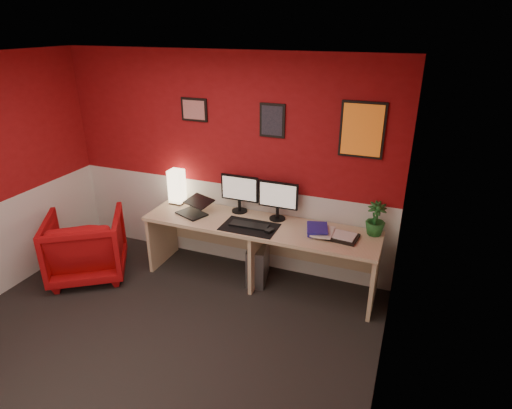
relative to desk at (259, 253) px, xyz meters
name	(u,v)px	position (x,y,z in m)	size (l,w,h in m)	color
ground	(148,348)	(-0.56, -1.41, -0.36)	(4.00, 3.50, 0.01)	black
ceiling	(111,63)	(-0.56, -1.41, 2.13)	(4.00, 3.50, 0.01)	white
wall_back	(225,164)	(-0.56, 0.34, 0.89)	(4.00, 0.01, 2.50)	maroon
wall_right	(390,276)	(1.44, -1.41, 0.89)	(0.01, 3.50, 2.50)	maroon
wainscot_back	(226,222)	(-0.56, 0.34, 0.14)	(4.00, 0.01, 1.00)	silver
wainscot_right	(376,365)	(1.43, -1.41, 0.14)	(0.01, 3.50, 1.00)	silver
desk	(259,253)	(0.00, 0.00, 0.00)	(2.60, 0.65, 0.73)	tan
shoji_lamp	(177,187)	(-1.13, 0.20, 0.56)	(0.16, 0.16, 0.40)	#FFE5B2
laptop	(191,206)	(-0.81, -0.04, 0.47)	(0.33, 0.23, 0.22)	black
monitor_left	(239,188)	(-0.33, 0.23, 0.66)	(0.45, 0.06, 0.58)	black
monitor_right	(278,195)	(0.14, 0.19, 0.66)	(0.45, 0.06, 0.58)	black
desk_mat	(250,227)	(-0.07, -0.11, 0.37)	(0.60, 0.38, 0.01)	black
keyboard	(249,225)	(-0.08, -0.09, 0.38)	(0.42, 0.14, 0.02)	black
mouse	(269,231)	(0.17, -0.15, 0.39)	(0.06, 0.10, 0.03)	black
book_bottom	(308,231)	(0.54, 0.01, 0.38)	(0.20, 0.27, 0.03)	#272095
book_middle	(313,230)	(0.60, -0.01, 0.40)	(0.21, 0.29, 0.02)	silver
book_top	(307,228)	(0.54, -0.02, 0.43)	(0.21, 0.28, 0.03)	#272095
zen_tray	(340,237)	(0.88, 0.00, 0.38)	(0.35, 0.25, 0.03)	black
potted_plant	(376,219)	(1.20, 0.21, 0.54)	(0.20, 0.20, 0.35)	#19591E
pc_tower	(258,262)	(-0.03, 0.03, -0.14)	(0.20, 0.45, 0.45)	#99999E
armchair	(86,246)	(-1.92, -0.59, 0.02)	(0.81, 0.84, 0.76)	#AF080B
art_left	(194,110)	(-0.91, 0.33, 1.49)	(0.32, 0.02, 0.26)	red
art_center	(272,121)	(0.02, 0.33, 1.44)	(0.28, 0.02, 0.36)	black
art_right	(362,130)	(0.96, 0.33, 1.42)	(0.44, 0.02, 0.56)	orange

